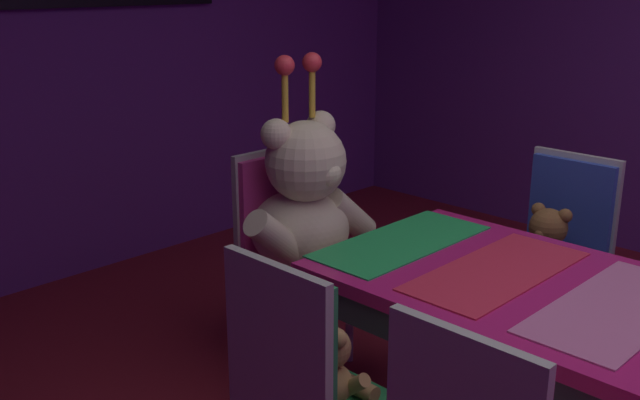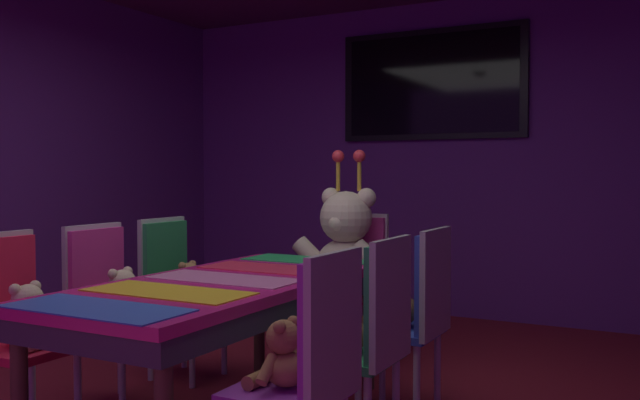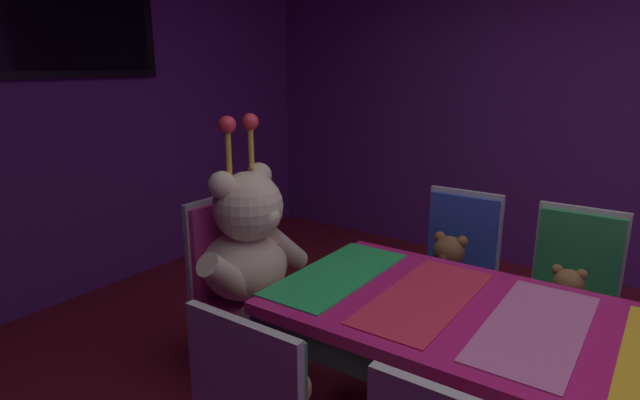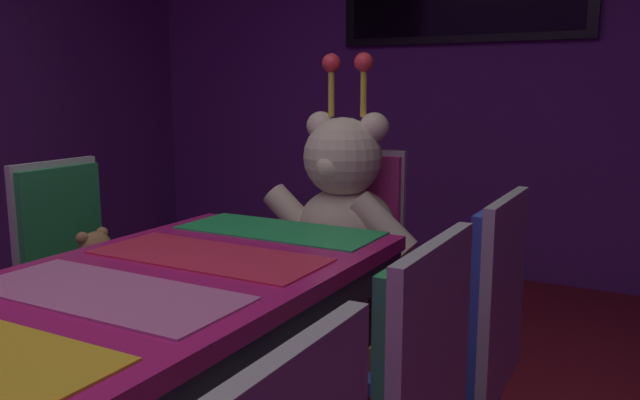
{
  "view_description": "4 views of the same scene",
  "coord_description": "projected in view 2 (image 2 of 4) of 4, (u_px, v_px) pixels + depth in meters",
  "views": [
    {
      "loc": [
        -2.13,
        -0.8,
        1.73
      ],
      "look_at": [
        -0.14,
        1.16,
        0.88
      ],
      "focal_mm": 41.17,
      "sensor_mm": 36.0,
      "label": 1
    },
    {
      "loc": [
        2.04,
        -2.81,
        1.27
      ],
      "look_at": [
        0.09,
        0.84,
        1.11
      ],
      "focal_mm": 39.12,
      "sensor_mm": 36.0,
      "label": 2
    },
    {
      "loc": [
        -1.81,
        -0.32,
        1.66
      ],
      "look_at": [
        0.0,
        0.95,
        1.07
      ],
      "focal_mm": 28.93,
      "sensor_mm": 36.0,
      "label": 3
    },
    {
      "loc": [
        1.27,
        -1.14,
        1.27
      ],
      "look_at": [
        -0.01,
        1.19,
        0.81
      ],
      "focal_mm": 35.92,
      "sensor_mm": 36.0,
      "label": 4
    }
  ],
  "objects": [
    {
      "name": "teddy_right_1",
      "position": [
        346.0,
        325.0,
        3.16
      ],
      "size": [
        0.23,
        0.3,
        0.28
      ],
      "rotation": [
        0.0,
        0.0,
        3.14
      ],
      "color": "olive",
      "rests_on": "chair_right_1"
    },
    {
      "name": "throne_chair",
      "position": [
        356.0,
        270.0,
        4.83
      ],
      "size": [
        0.41,
        0.42,
        0.98
      ],
      "rotation": [
        0.0,
        0.0,
        -1.57
      ],
      "color": "#CC338C",
      "rests_on": "ground_plane"
    },
    {
      "name": "wall_tv",
      "position": [
        432.0,
        84.0,
        6.15
      ],
      "size": [
        1.68,
        0.06,
        0.97
      ],
      "color": "black"
    },
    {
      "name": "teddy_left_1",
      "position": [
        123.0,
        299.0,
        3.76
      ],
      "size": [
        0.24,
        0.31,
        0.3
      ],
      "color": "beige",
      "rests_on": "chair_left_1"
    },
    {
      "name": "teddy_left_2",
      "position": [
        190.0,
        286.0,
        4.3
      ],
      "size": [
        0.22,
        0.28,
        0.26
      ],
      "color": "#9E7247",
      "rests_on": "chair_left_2"
    },
    {
      "name": "teddy_right_0",
      "position": [
        282.0,
        358.0,
        2.62
      ],
      "size": [
        0.22,
        0.28,
        0.27
      ],
      "rotation": [
        0.0,
        0.0,
        3.14
      ],
      "color": "olive",
      "rests_on": "chair_right_0"
    },
    {
      "name": "chair_left_1",
      "position": [
        104.0,
        295.0,
        3.83
      ],
      "size": [
        0.42,
        0.41,
        0.98
      ],
      "color": "#CC338C",
      "rests_on": "ground_plane"
    },
    {
      "name": "wall_back",
      "position": [
        435.0,
        158.0,
        6.26
      ],
      "size": [
        5.2,
        0.12,
        2.8
      ],
      "primitive_type": "cube",
      "color": "#59267F",
      "rests_on": "ground_plane"
    },
    {
      "name": "chair_right_0",
      "position": [
        316.0,
        356.0,
        2.56
      ],
      "size": [
        0.42,
        0.41,
        0.98
      ],
      "rotation": [
        0.0,
        0.0,
        3.14
      ],
      "color": "purple",
      "rests_on": "ground_plane"
    },
    {
      "name": "teddy_right_2",
      "position": [
        395.0,
        300.0,
        3.67
      ],
      "size": [
        0.27,
        0.35,
        0.33
      ],
      "rotation": [
        0.0,
        0.0,
        3.14
      ],
      "color": "brown",
      "rests_on": "chair_right_2"
    },
    {
      "name": "chair_left_0",
      "position": [
        8.0,
        314.0,
        3.32
      ],
      "size": [
        0.42,
        0.41,
        0.98
      ],
      "color": "red",
      "rests_on": "ground_plane"
    },
    {
      "name": "chair_right_2",
      "position": [
        421.0,
        303.0,
        3.6
      ],
      "size": [
        0.42,
        0.41,
        0.98
      ],
      "rotation": [
        0.0,
        0.0,
        3.14
      ],
      "color": "#2D47B2",
      "rests_on": "ground_plane"
    },
    {
      "name": "king_teddy_bear",
      "position": [
        345.0,
        248.0,
        4.67
      ],
      "size": [
        0.75,
        0.58,
        0.96
      ],
      "rotation": [
        0.0,
        0.0,
        -1.57
      ],
      "color": "beige",
      "rests_on": "throne_chair"
    },
    {
      "name": "chair_right_1",
      "position": [
        375.0,
        325.0,
        3.09
      ],
      "size": [
        0.42,
        0.41,
        0.98
      ],
      "rotation": [
        0.0,
        0.0,
        3.14
      ],
      "color": "#268C4C",
      "rests_on": "ground_plane"
    },
    {
      "name": "banquet_table",
      "position": [
        225.0,
        297.0,
        3.46
      ],
      "size": [
        0.9,
        2.02,
        0.75
      ],
      "color": "#C61E72",
      "rests_on": "ground_plane"
    },
    {
      "name": "chair_left_2",
      "position": [
        172.0,
        280.0,
        4.36
      ],
      "size": [
        0.42,
        0.41,
        0.98
      ],
      "color": "#268C4C",
      "rests_on": "ground_plane"
    },
    {
      "name": "teddy_left_0",
      "position": [
        29.0,
        319.0,
        3.25
      ],
      "size": [
        0.25,
        0.32,
        0.3
      ],
      "color": "beige",
      "rests_on": "chair_left_0"
    }
  ]
}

